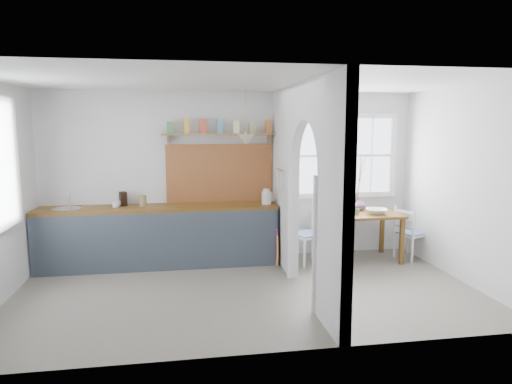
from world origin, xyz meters
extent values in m
cube|color=slate|center=(0.00, 0.00, 0.00)|extent=(5.80, 3.20, 0.01)
cube|color=silver|center=(0.00, 0.00, 2.60)|extent=(5.80, 3.20, 0.01)
cube|color=silver|center=(0.00, 1.60, 1.30)|extent=(5.80, 0.01, 2.60)
cube|color=silver|center=(0.00, -1.60, 1.30)|extent=(5.80, 0.01, 2.60)
cube|color=silver|center=(2.90, 0.00, 1.30)|extent=(0.01, 3.20, 2.60)
cube|color=silver|center=(0.70, -1.20, 1.30)|extent=(0.12, 0.80, 2.60)
cube|color=silver|center=(0.70, 1.00, 1.30)|extent=(0.12, 1.20, 2.60)
cube|color=silver|center=(0.70, -0.20, 2.08)|extent=(0.12, 1.20, 1.05)
cube|color=brown|center=(-1.13, 1.30, 0.88)|extent=(3.50, 0.60, 0.05)
cube|color=#454C57|center=(-1.13, 1.01, 0.42)|extent=(3.50, 0.03, 0.85)
cube|color=black|center=(-1.13, 1.35, 0.42)|extent=(3.46, 0.45, 0.85)
cylinder|color=silver|center=(-2.43, 1.30, 0.89)|extent=(0.40, 0.40, 0.02)
cube|color=#9D5124|center=(-0.20, 1.58, 1.35)|extent=(1.65, 0.03, 0.90)
cube|color=olive|center=(-0.20, 1.49, 1.95)|extent=(1.75, 0.20, 0.03)
cube|color=#2F7A34|center=(-0.95, 1.49, 2.06)|extent=(0.09, 0.09, 0.18)
cube|color=gold|center=(-0.70, 1.49, 2.06)|extent=(0.09, 0.09, 0.18)
cube|color=#B3351D|center=(-0.45, 1.49, 2.06)|extent=(0.09, 0.09, 0.18)
cube|color=teal|center=(-0.21, 1.49, 2.06)|extent=(0.09, 0.09, 0.18)
cube|color=#F4EBA0|center=(0.04, 1.49, 2.06)|extent=(0.09, 0.09, 0.18)
cube|color=#82925A|center=(0.29, 1.49, 2.06)|extent=(0.09, 0.09, 0.18)
cube|color=orange|center=(0.54, 1.49, 2.06)|extent=(0.09, 0.09, 0.18)
cone|color=beige|center=(0.15, 1.15, 1.88)|extent=(0.26, 0.26, 0.16)
cylinder|color=silver|center=(0.61, 0.90, 1.45)|extent=(0.02, 0.50, 0.02)
imported|color=silver|center=(-1.76, 1.30, 0.95)|extent=(0.12, 0.12, 0.11)
imported|color=silver|center=(-1.74, 1.31, 0.95)|extent=(0.13, 0.13, 0.09)
cube|color=black|center=(-1.66, 1.45, 1.00)|extent=(0.13, 0.15, 0.21)
cylinder|color=#958156|center=(-1.36, 1.33, 0.98)|extent=(0.11, 0.11, 0.17)
cube|color=#A7276F|center=(0.58, 0.98, 0.28)|extent=(0.02, 0.03, 0.57)
cube|color=gold|center=(0.58, 0.93, 0.25)|extent=(0.02, 0.03, 0.45)
imported|color=white|center=(2.14, 0.99, 0.78)|extent=(0.39, 0.39, 0.08)
imported|color=#4A6E44|center=(1.81, 0.98, 0.79)|extent=(0.11, 0.11, 0.09)
cylinder|color=black|center=(1.50, 1.06, 0.75)|extent=(0.21, 0.21, 0.01)
imported|color=#67496E|center=(1.99, 1.30, 0.84)|extent=(0.23, 0.23, 0.19)
camera|label=1|loc=(-0.79, -5.47, 2.07)|focal=32.00mm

